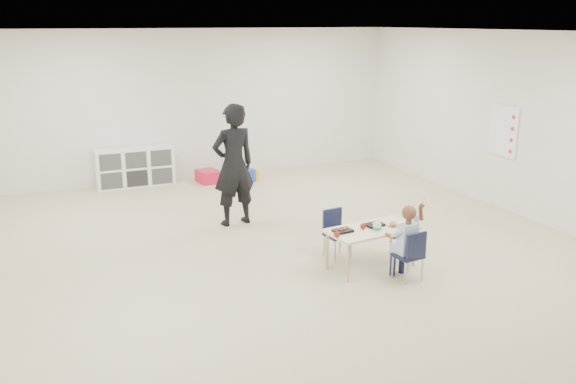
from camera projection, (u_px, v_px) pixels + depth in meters
name	position (u px, v px, depth m)	size (l,w,h in m)	color
room	(287.00, 149.00, 7.53)	(9.00, 9.02, 2.80)	beige
table	(371.00, 248.00, 7.43)	(1.18, 0.69, 0.51)	beige
chair_near	(408.00, 255.00, 7.08)	(0.30, 0.28, 0.61)	black
chair_far	(338.00, 234.00, 7.76)	(0.30, 0.28, 0.61)	black
child	(409.00, 241.00, 7.03)	(0.41, 0.41, 0.97)	#BCDAFF
lunch_tray_near	(375.00, 225.00, 7.44)	(0.22, 0.16, 0.03)	black
lunch_tray_far	(343.00, 231.00, 7.23)	(0.22, 0.16, 0.03)	black
milk_carton	(377.00, 226.00, 7.28)	(0.07, 0.07, 0.10)	white
bread_roll	(393.00, 224.00, 7.42)	(0.09, 0.09, 0.07)	tan
apple_near	(363.00, 226.00, 7.33)	(0.07, 0.07, 0.07)	maroon
apple_far	(337.00, 235.00, 7.04)	(0.07, 0.07, 0.07)	maroon
cubby_shelf	(135.00, 167.00, 11.14)	(1.40, 0.40, 0.70)	white
rules_poster	(503.00, 131.00, 9.62)	(0.02, 0.60, 0.80)	white
adult	(234.00, 165.00, 8.88)	(0.66, 0.43, 1.80)	black
bin_red	(208.00, 176.00, 11.43)	(0.36, 0.47, 0.23)	red
bin_yellow	(248.00, 175.00, 11.62)	(0.31, 0.40, 0.20)	gold
bin_blue	(241.00, 174.00, 11.55)	(0.37, 0.48, 0.24)	#193DBE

